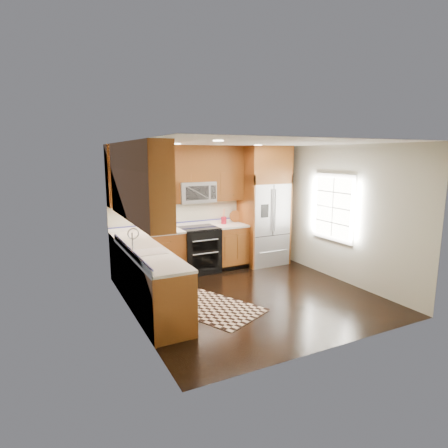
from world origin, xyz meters
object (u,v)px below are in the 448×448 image
rug (209,306)px  knife_block (155,224)px  refrigerator (264,206)px  utensil_crock (224,219)px  range (199,250)px

rug → knife_block: bearing=74.3°
refrigerator → utensil_crock: bearing=168.9°
rug → utensil_crock: (1.23, 1.93, 1.05)m
refrigerator → utensil_crock: 0.96m
range → knife_block: size_ratio=3.02×
rug → utensil_crock: size_ratio=5.03×
range → knife_block: 1.08m
refrigerator → rug: 3.05m
knife_block → range: bearing=-7.8°
utensil_crock → range: bearing=-167.7°
range → utensil_crock: bearing=12.3°
range → refrigerator: refrigerator is taller
range → rug: (-0.58, -1.79, -0.46)m
rug → knife_block: size_ratio=5.30×
range → refrigerator: 1.76m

